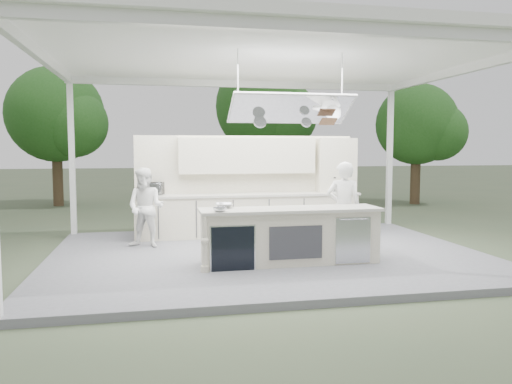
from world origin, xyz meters
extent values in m
plane|color=#454F36|center=(0.00, 0.00, 0.00)|extent=(90.00, 90.00, 0.00)
cube|color=slate|center=(0.00, 0.00, 0.06)|extent=(8.00, 6.00, 0.12)
cube|color=white|center=(3.90, 2.90, 1.85)|extent=(0.12, 0.12, 3.70)
cube|color=white|center=(-3.90, 2.90, 1.85)|extent=(0.12, 0.12, 3.70)
cube|color=white|center=(0.00, 0.00, 3.78)|extent=(8.20, 6.20, 0.16)
cube|color=white|center=(0.00, -2.90, 3.62)|extent=(8.00, 0.12, 0.16)
cube|color=white|center=(0.00, 2.90, 3.62)|extent=(8.00, 0.12, 0.16)
cube|color=white|center=(-3.90, 0.00, 3.62)|extent=(0.12, 6.00, 0.16)
cube|color=white|center=(3.90, 0.00, 3.62)|extent=(0.12, 6.00, 0.16)
cube|color=white|center=(0.20, -0.90, 2.75)|extent=(2.00, 0.71, 0.43)
cube|color=white|center=(0.20, -0.90, 2.75)|extent=(2.06, 0.76, 0.46)
cylinder|color=white|center=(-0.70, -0.90, 3.23)|extent=(0.02, 0.02, 0.95)
cylinder|color=white|center=(1.10, -0.90, 3.23)|extent=(0.02, 0.02, 0.95)
cylinder|color=silver|center=(-0.30, -0.75, 2.53)|extent=(0.22, 0.14, 0.21)
cylinder|color=silver|center=(0.50, -0.80, 2.53)|extent=(0.18, 0.12, 0.18)
cube|color=#9B663E|center=(0.90, -0.78, 2.55)|extent=(0.28, 0.18, 0.12)
cube|color=beige|center=(0.20, -0.90, 0.57)|extent=(3.00, 0.70, 0.90)
cube|color=beige|center=(0.20, -0.90, 1.04)|extent=(3.10, 0.78, 0.05)
cylinder|color=beige|center=(-1.30, -1.25, 0.58)|extent=(0.11, 0.11, 0.92)
cube|color=black|center=(-0.85, -1.25, 0.48)|extent=(0.70, 0.04, 0.72)
cube|color=silver|center=(-0.85, -1.26, 0.48)|extent=(0.74, 0.03, 0.72)
cube|color=#333438|center=(0.20, -1.26, 0.54)|extent=(0.90, 0.02, 0.55)
cube|color=silver|center=(1.20, -1.26, 0.54)|extent=(0.62, 0.02, 0.78)
cube|color=beige|center=(0.00, 1.90, 0.57)|extent=(5.00, 0.65, 0.90)
cube|color=beige|center=(0.00, 1.90, 1.04)|extent=(5.08, 0.72, 0.05)
cube|color=beige|center=(0.00, 2.20, 1.25)|extent=(5.00, 0.10, 2.25)
cube|color=beige|center=(0.00, 2.07, 1.92)|extent=(3.10, 0.38, 0.80)
cube|color=beige|center=(2.10, 2.02, 1.67)|extent=(0.90, 0.45, 1.30)
cube|color=#9B663E|center=(2.10, 2.02, 1.67)|extent=(0.84, 0.40, 0.03)
cylinder|color=silver|center=(2.00, 1.88, 1.13)|extent=(0.20, 0.20, 0.12)
cylinder|color=black|center=(2.00, 1.88, 1.29)|extent=(0.17, 0.17, 0.20)
cylinder|color=black|center=(2.35, 1.88, 1.12)|extent=(0.16, 0.16, 0.10)
cone|color=black|center=(2.35, 1.88, 1.29)|extent=(0.14, 0.14, 0.24)
cylinder|color=#493824|center=(-5.50, 10.00, 1.05)|extent=(0.36, 0.36, 2.10)
sphere|color=#2A5A21|center=(-5.50, 10.00, 3.29)|extent=(3.40, 3.40, 3.40)
sphere|color=#2A5A21|center=(-4.82, 9.49, 2.95)|extent=(2.38, 2.38, 2.38)
cylinder|color=#493824|center=(2.50, 12.00, 1.22)|extent=(0.36, 0.36, 2.45)
sphere|color=#2A5A21|center=(2.50, 12.00, 3.85)|extent=(4.00, 4.00, 4.00)
sphere|color=#2A5A21|center=(3.30, 11.40, 3.45)|extent=(2.80, 2.80, 2.80)
cylinder|color=#493824|center=(7.50, 8.00, 0.96)|extent=(0.36, 0.36, 1.92)
sphere|color=#2A5A21|center=(7.50, 8.00, 2.97)|extent=(3.00, 3.00, 3.00)
sphere|color=#2A5A21|center=(8.10, 7.55, 2.67)|extent=(2.10, 2.10, 2.10)
imported|color=white|center=(1.39, -0.33, 0.98)|extent=(0.72, 0.57, 1.72)
imported|color=white|center=(-2.24, 1.01, 0.91)|extent=(0.94, 0.86, 1.58)
imported|color=silver|center=(-2.12, 2.08, 1.20)|extent=(0.55, 0.44, 0.27)
imported|color=#B4B6BB|center=(-0.90, -0.65, 1.11)|extent=(0.36, 0.36, 0.08)
imported|color=silver|center=(-1.04, -1.15, 1.11)|extent=(0.24, 0.24, 0.07)
camera|label=1|loc=(-2.06, -9.06, 2.09)|focal=35.00mm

